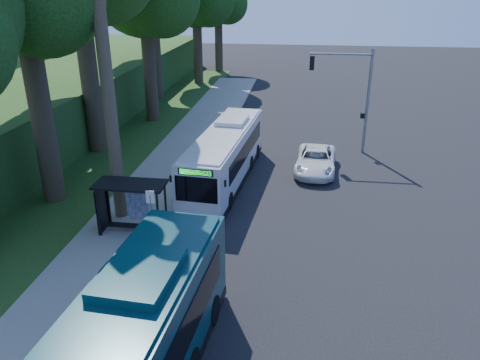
# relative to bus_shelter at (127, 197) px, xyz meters

# --- Properties ---
(ground) EXTENTS (140.00, 140.00, 0.00)m
(ground) POSITION_rel_bus_shelter_xyz_m (7.26, 2.86, -1.81)
(ground) COLOR black
(ground) RESTS_ON ground
(sidewalk) EXTENTS (4.50, 70.00, 0.12)m
(sidewalk) POSITION_rel_bus_shelter_xyz_m (-0.04, 2.86, -1.75)
(sidewalk) COLOR gray
(sidewalk) RESTS_ON ground
(red_curb) EXTENTS (0.25, 30.00, 0.13)m
(red_curb) POSITION_rel_bus_shelter_xyz_m (2.26, -1.14, -1.74)
(red_curb) COLOR maroon
(red_curb) RESTS_ON ground
(grass_verge) EXTENTS (8.00, 70.00, 0.06)m
(grass_verge) POSITION_rel_bus_shelter_xyz_m (-5.74, 7.86, -1.78)
(grass_verge) COLOR #234719
(grass_verge) RESTS_ON ground
(bus_shelter) EXTENTS (3.20, 1.51, 2.55)m
(bus_shelter) POSITION_rel_bus_shelter_xyz_m (0.00, 0.00, 0.00)
(bus_shelter) COLOR black
(bus_shelter) RESTS_ON ground
(stop_sign_pole) EXTENTS (0.35, 0.06, 3.17)m
(stop_sign_pole) POSITION_rel_bus_shelter_xyz_m (1.86, -2.14, 0.28)
(stop_sign_pole) COLOR gray
(stop_sign_pole) RESTS_ON ground
(traffic_signal_pole) EXTENTS (4.10, 0.30, 7.00)m
(traffic_signal_pole) POSITION_rel_bus_shelter_xyz_m (11.04, 12.86, 2.62)
(traffic_signal_pole) COLOR gray
(traffic_signal_pole) RESTS_ON ground
(white_bus) EXTENTS (3.31, 11.35, 3.34)m
(white_bus) POSITION_rel_bus_shelter_xyz_m (3.46, 6.74, -0.18)
(white_bus) COLOR silver
(white_bus) RESTS_ON ground
(pickup) EXTENTS (2.73, 5.29, 1.43)m
(pickup) POSITION_rel_bus_shelter_xyz_m (8.77, 8.91, -1.09)
(pickup) COLOR white
(pickup) RESTS_ON ground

